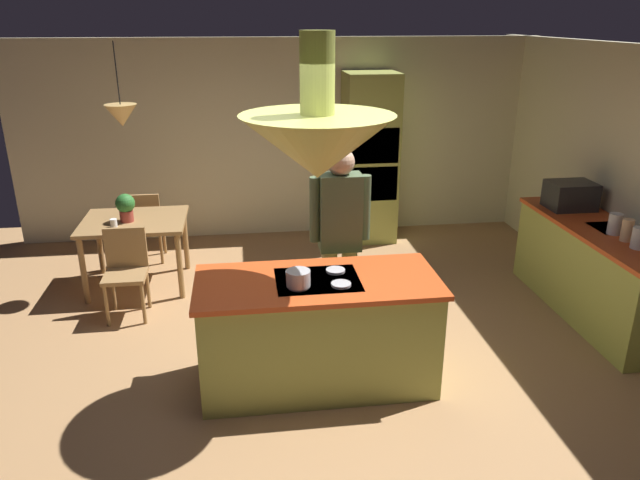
% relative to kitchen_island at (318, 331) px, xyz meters
% --- Properties ---
extents(ground, '(8.16, 8.16, 0.00)m').
position_rel_kitchen_island_xyz_m(ground, '(0.00, 0.20, -0.46)').
color(ground, '#AD7F51').
extents(wall_back, '(6.80, 0.10, 2.55)m').
position_rel_kitchen_island_xyz_m(wall_back, '(0.00, 3.65, 0.82)').
color(wall_back, beige).
rests_on(wall_back, ground).
extents(kitchen_island, '(1.88, 0.84, 0.93)m').
position_rel_kitchen_island_xyz_m(kitchen_island, '(0.00, 0.00, 0.00)').
color(kitchen_island, '#A0A84C').
rests_on(kitchen_island, ground).
extents(counter_run_right, '(0.73, 2.13, 0.91)m').
position_rel_kitchen_island_xyz_m(counter_run_right, '(2.84, 0.80, 0.01)').
color(counter_run_right, '#A0A84C').
rests_on(counter_run_right, ground).
extents(oven_tower, '(0.66, 0.62, 2.15)m').
position_rel_kitchen_island_xyz_m(oven_tower, '(1.10, 3.24, 0.62)').
color(oven_tower, '#A0A84C').
rests_on(oven_tower, ground).
extents(dining_table, '(1.08, 0.90, 0.76)m').
position_rel_kitchen_island_xyz_m(dining_table, '(-1.70, 2.10, 0.20)').
color(dining_table, '#9D7545').
rests_on(dining_table, ground).
extents(person_at_island, '(0.53, 0.24, 1.77)m').
position_rel_kitchen_island_xyz_m(person_at_island, '(0.29, 0.69, 0.57)').
color(person_at_island, tan).
rests_on(person_at_island, ground).
extents(range_hood, '(1.10, 1.10, 1.00)m').
position_rel_kitchen_island_xyz_m(range_hood, '(0.00, 0.00, 1.50)').
color(range_hood, '#A0A84C').
extents(pendant_light_over_table, '(0.32, 0.32, 0.82)m').
position_rel_kitchen_island_xyz_m(pendant_light_over_table, '(-1.70, 2.10, 1.40)').
color(pendant_light_over_table, '#E0B266').
extents(chair_facing_island, '(0.40, 0.40, 0.87)m').
position_rel_kitchen_island_xyz_m(chair_facing_island, '(-1.70, 1.43, 0.05)').
color(chair_facing_island, '#9D7545').
rests_on(chair_facing_island, ground).
extents(chair_by_back_wall, '(0.40, 0.40, 0.87)m').
position_rel_kitchen_island_xyz_m(chair_by_back_wall, '(-1.70, 2.77, 0.05)').
color(chair_by_back_wall, '#9D7545').
rests_on(chair_by_back_wall, ground).
extents(potted_plant_on_table, '(0.20, 0.20, 0.30)m').
position_rel_kitchen_island_xyz_m(potted_plant_on_table, '(-1.76, 2.05, 0.47)').
color(potted_plant_on_table, '#99382D').
rests_on(potted_plant_on_table, dining_table).
extents(cup_on_table, '(0.07, 0.07, 0.09)m').
position_rel_kitchen_island_xyz_m(cup_on_table, '(-1.86, 1.87, 0.35)').
color(cup_on_table, white).
rests_on(cup_on_table, dining_table).
extents(canister_flour, '(0.13, 0.13, 0.19)m').
position_rel_kitchen_island_xyz_m(canister_flour, '(2.84, 0.28, 0.54)').
color(canister_flour, silver).
rests_on(canister_flour, counter_run_right).
extents(canister_sugar, '(0.10, 0.10, 0.20)m').
position_rel_kitchen_island_xyz_m(canister_sugar, '(2.84, 0.46, 0.55)').
color(canister_sugar, '#E0B78C').
rests_on(canister_sugar, counter_run_right).
extents(canister_tea, '(0.12, 0.12, 0.20)m').
position_rel_kitchen_island_xyz_m(canister_tea, '(2.84, 0.64, 0.55)').
color(canister_tea, silver).
rests_on(canister_tea, counter_run_right).
extents(microwave_on_counter, '(0.46, 0.36, 0.28)m').
position_rel_kitchen_island_xyz_m(microwave_on_counter, '(2.84, 1.43, 0.59)').
color(microwave_on_counter, '#232326').
rests_on(microwave_on_counter, counter_run_right).
extents(cooking_pot_on_cooktop, '(0.18, 0.18, 0.12)m').
position_rel_kitchen_island_xyz_m(cooking_pot_on_cooktop, '(-0.16, -0.13, 0.53)').
color(cooking_pot_on_cooktop, '#B2B2B7').
rests_on(cooking_pot_on_cooktop, kitchen_island).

